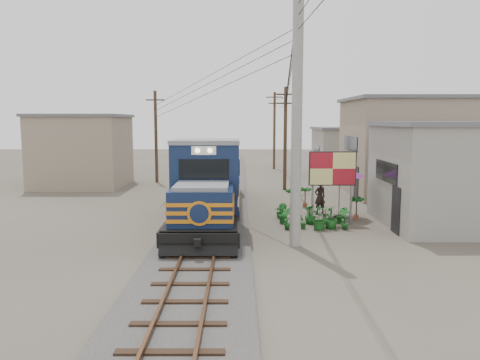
{
  "coord_description": "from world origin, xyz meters",
  "views": [
    {
      "loc": [
        1.38,
        -17.86,
        4.74
      ],
      "look_at": [
        1.41,
        2.12,
        2.2
      ],
      "focal_mm": 35.0,
      "sensor_mm": 36.0,
      "label": 1
    }
  ],
  "objects_px": {
    "locomotive": "(211,183)",
    "vendor": "(320,197)",
    "billboard": "(333,171)",
    "market_umbrella": "(340,170)"
  },
  "relations": [
    {
      "from": "market_umbrella",
      "to": "locomotive",
      "type": "bearing_deg",
      "value": 177.48
    },
    {
      "from": "locomotive",
      "to": "market_umbrella",
      "type": "bearing_deg",
      "value": -2.52
    },
    {
      "from": "market_umbrella",
      "to": "vendor",
      "type": "height_order",
      "value": "market_umbrella"
    },
    {
      "from": "locomotive",
      "to": "billboard",
      "type": "distance_m",
      "value": 5.93
    },
    {
      "from": "locomotive",
      "to": "vendor",
      "type": "distance_m",
      "value": 5.64
    },
    {
      "from": "billboard",
      "to": "market_umbrella",
      "type": "height_order",
      "value": "billboard"
    },
    {
      "from": "billboard",
      "to": "vendor",
      "type": "bearing_deg",
      "value": 93.84
    },
    {
      "from": "locomotive",
      "to": "vendor",
      "type": "relative_size",
      "value": 9.09
    },
    {
      "from": "locomotive",
      "to": "market_umbrella",
      "type": "distance_m",
      "value": 6.32
    },
    {
      "from": "locomotive",
      "to": "market_umbrella",
      "type": "relative_size",
      "value": 5.16
    }
  ]
}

